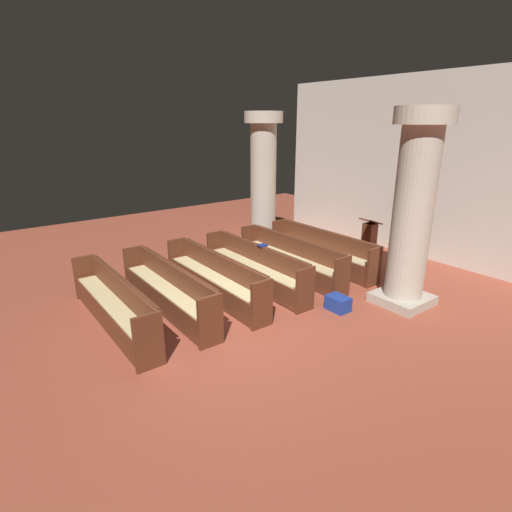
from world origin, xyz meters
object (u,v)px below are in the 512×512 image
at_px(pew_row_2, 255,265).
at_px(lectern, 369,243).
at_px(pillar_aisle_side, 413,208).
at_px(kneeler_box_blue, 338,303).
at_px(pew_row_5, 113,302).
at_px(pew_row_1, 290,256).
at_px(pillar_far_side, 263,178).
at_px(pew_row_4, 167,288).
at_px(pew_row_3, 214,276).
at_px(hymn_book, 263,245).
at_px(pew_row_0, 321,248).

bearing_deg(pew_row_2, lectern, 83.54).
relative_size(pillar_aisle_side, kneeler_box_blue, 8.55).
distance_m(pew_row_5, kneeler_box_blue, 4.04).
xyz_separation_m(pew_row_1, pillar_aisle_side, (2.44, 0.76, 1.42)).
xyz_separation_m(pew_row_2, pillar_aisle_side, (2.44, 1.77, 1.42)).
relative_size(pew_row_5, pillar_far_side, 0.88).
bearing_deg(pillar_far_side, pew_row_4, -59.83).
bearing_deg(kneeler_box_blue, pillar_aisle_side, 66.30).
xyz_separation_m(pew_row_3, hymn_book, (0.02, 1.20, 0.42)).
relative_size(pew_row_1, pew_row_4, 1.00).
distance_m(pew_row_4, pillar_aisle_side, 4.72).
bearing_deg(pew_row_2, pew_row_4, -90.00).
bearing_deg(hymn_book, pew_row_2, -96.25).
xyz_separation_m(pew_row_0, hymn_book, (0.02, -1.82, 0.42)).
height_order(pew_row_2, kneeler_box_blue, pew_row_2).
bearing_deg(pew_row_3, pew_row_2, 90.00).
distance_m(pew_row_0, pillar_far_side, 2.78).
relative_size(pew_row_4, lectern, 2.94).
bearing_deg(pew_row_2, kneeler_box_blue, 15.64).
relative_size(pillar_aisle_side, lectern, 3.35).
relative_size(pew_row_2, pew_row_5, 1.00).
relative_size(lectern, hymn_book, 5.98).
distance_m(pew_row_1, pew_row_5, 4.03).
distance_m(pillar_aisle_side, lectern, 2.96).
bearing_deg(pew_row_1, pillar_aisle_side, 17.26).
bearing_deg(pillar_aisle_side, pew_row_3, -131.32).
relative_size(pew_row_2, lectern, 2.94).
bearing_deg(kneeler_box_blue, pew_row_5, -118.08).
distance_m(lectern, hymn_book, 3.20).
distance_m(pew_row_5, pillar_aisle_side, 5.56).
xyz_separation_m(pew_row_2, pew_row_3, (0.00, -1.01, 0.00)).
bearing_deg(hymn_book, lectern, 83.53).
xyz_separation_m(hymn_book, kneeler_box_blue, (1.88, 0.34, -0.74)).
relative_size(pew_row_2, pew_row_4, 1.00).
relative_size(pew_row_1, pillar_far_side, 0.88).
height_order(pillar_aisle_side, hymn_book, pillar_aisle_side).
distance_m(lectern, kneeler_box_blue, 3.21).
xyz_separation_m(pew_row_4, kneeler_box_blue, (1.90, 2.55, -0.33)).
xyz_separation_m(pillar_aisle_side, kneeler_box_blue, (-0.54, -1.24, -1.75)).
relative_size(pew_row_4, pillar_far_side, 0.88).
distance_m(pew_row_4, kneeler_box_blue, 3.19).
distance_m(pew_row_3, hymn_book, 1.27).
bearing_deg(pew_row_5, lectern, 86.60).
relative_size(pillar_far_side, lectern, 3.35).
xyz_separation_m(pew_row_0, pillar_far_side, (-2.39, 0.08, 1.42)).
height_order(pillar_far_side, hymn_book, pillar_far_side).
bearing_deg(pew_row_2, pew_row_3, -90.00).
xyz_separation_m(pew_row_0, lectern, (0.38, 1.32, -0.01)).
height_order(pew_row_2, pillar_far_side, pillar_far_side).
distance_m(pillar_aisle_side, hymn_book, 3.06).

